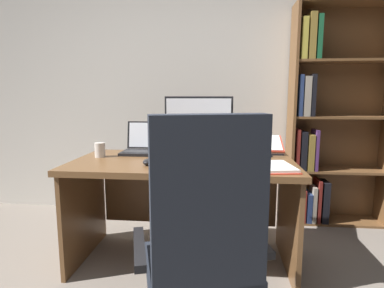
{
  "coord_description": "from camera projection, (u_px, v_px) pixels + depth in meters",
  "views": [
    {
      "loc": [
        0.33,
        -1.0,
        1.2
      ],
      "look_at": [
        0.12,
        1.1,
        0.88
      ],
      "focal_mm": 29.36,
      "sensor_mm": 36.0,
      "label": 1
    }
  ],
  "objects": [
    {
      "name": "notepad",
      "position": [
        223.0,
        160.0,
        2.2
      ],
      "size": [
        0.19,
        0.23,
        0.01
      ],
      "primitive_type": "cube",
      "rotation": [
        0.0,
        0.0,
        0.19
      ],
      "color": "white",
      "rests_on": "desk"
    },
    {
      "name": "pen",
      "position": [
        226.0,
        159.0,
        2.2
      ],
      "size": [
        0.14,
        0.03,
        0.01
      ],
      "primitive_type": "cylinder",
      "rotation": [
        0.0,
        1.57,
        -0.15
      ],
      "color": "black",
      "rests_on": "notepad"
    },
    {
      "name": "coffee_mug",
      "position": [
        100.0,
        150.0,
        2.33
      ],
      "size": [
        0.08,
        0.08,
        0.11
      ],
      "primitive_type": "cylinder",
      "color": "silver",
      "rests_on": "desk"
    },
    {
      "name": "wall_back",
      "position": [
        191.0,
        84.0,
        3.2
      ],
      "size": [
        5.15,
        0.12,
        2.65
      ],
      "primitive_type": "cube",
      "color": "beige",
      "rests_on": "ground"
    },
    {
      "name": "reading_stand_with_book",
      "position": [
        261.0,
        145.0,
        2.47
      ],
      "size": [
        0.34,
        0.29,
        0.13
      ],
      "color": "black",
      "rests_on": "desk"
    },
    {
      "name": "open_binder",
      "position": [
        254.0,
        167.0,
        1.95
      ],
      "size": [
        0.53,
        0.39,
        0.02
      ],
      "rotation": [
        0.0,
        0.0,
        0.16
      ],
      "color": "#DB422D",
      "rests_on": "desk"
    },
    {
      "name": "computer_mouse",
      "position": [
        148.0,
        162.0,
        2.06
      ],
      "size": [
        0.06,
        0.1,
        0.04
      ],
      "primitive_type": "ellipsoid",
      "color": "black",
      "rests_on": "desk"
    },
    {
      "name": "laptop",
      "position": [
        143.0,
        146.0,
        2.49
      ],
      "size": [
        0.3,
        0.28,
        0.24
      ],
      "color": "black",
      "rests_on": "desk"
    },
    {
      "name": "keyboard",
      "position": [
        193.0,
        164.0,
        2.04
      ],
      "size": [
        0.42,
        0.15,
        0.02
      ],
      "primitive_type": "cube",
      "color": "black",
      "rests_on": "desk"
    },
    {
      "name": "office_chair",
      "position": [
        203.0,
        258.0,
        1.41
      ],
      "size": [
        0.69,
        0.61,
        1.13
      ],
      "rotation": [
        0.0,
        0.0,
        0.29
      ],
      "color": "black",
      "rests_on": "ground"
    },
    {
      "name": "monitor",
      "position": [
        199.0,
        125.0,
        2.42
      ],
      "size": [
        0.52,
        0.16,
        0.45
      ],
      "color": "black",
      "rests_on": "desk"
    },
    {
      "name": "bookshelf",
      "position": [
        326.0,
        125.0,
        2.92
      ],
      "size": [
        0.9,
        0.29,
        2.02
      ],
      "color": "brown",
      "rests_on": "ground"
    },
    {
      "name": "desk",
      "position": [
        184.0,
        186.0,
        2.31
      ],
      "size": [
        1.55,
        0.78,
        0.75
      ],
      "color": "brown",
      "rests_on": "ground"
    }
  ]
}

